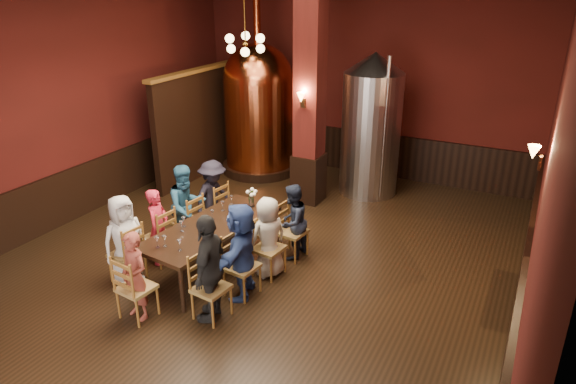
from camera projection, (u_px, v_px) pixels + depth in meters
The scene contains 41 objects.
room at pixel (248, 130), 7.54m from camera, with size 10.00×10.02×4.50m.
wainscot_right at pixel (518, 302), 6.54m from camera, with size 0.08×9.90×1.00m, color black.
wainscot_back at pixel (358, 151), 12.29m from camera, with size 7.90×0.08×1.00m, color black.
wainscot_left at pixel (75, 193), 9.88m from camera, with size 0.08×9.90×1.00m, color black.
column at pixel (310, 93), 9.97m from camera, with size 0.58×0.58×4.50m, color #4B1210.
partition at pixel (203, 124), 11.92m from camera, with size 0.22×3.50×2.40m, color black.
pendant_cluster at pixel (245, 44), 10.35m from camera, with size 0.90×0.90×1.70m, color #A57226, non-canonical shape.
sconce_wall at pixel (541, 157), 6.57m from camera, with size 0.20×0.20×0.36m, color black, non-canonical shape.
sconce_column at pixel (303, 99), 9.74m from camera, with size 0.20×0.20×0.36m, color black, non-canonical shape.
dining_table at pixel (212, 229), 8.02m from camera, with size 1.26×2.50×0.75m.
chair_0 at pixel (126, 253), 7.78m from camera, with size 0.46×0.46×0.92m, color brown, non-canonical shape.
person_0 at pixel (125, 239), 7.68m from camera, with size 0.69×0.45×1.40m, color silver.
chair_1 at pixel (159, 236), 8.29m from camera, with size 0.46×0.46×0.92m, color brown, non-canonical shape.
person_1 at pixel (158, 226), 8.22m from camera, with size 0.47×0.31×1.28m, color #B81F35.
chair_2 at pixel (188, 222), 8.80m from camera, with size 0.46×0.46×0.92m, color brown, non-canonical shape.
person_2 at pixel (187, 207), 8.69m from camera, with size 0.72×0.35×1.48m, color navy.
chair_3 at pixel (214, 208), 9.31m from camera, with size 0.46×0.46×0.92m, color brown, non-canonical shape.
person_3 at pixel (213, 197), 9.23m from camera, with size 0.88×0.51×1.37m, color black.
chair_4 at pixel (211, 288), 6.91m from camera, with size 0.46×0.46×0.92m, color brown, non-canonical shape.
person_4 at pixel (210, 268), 6.79m from camera, with size 0.91×0.38×1.55m, color black.
chair_5 at pixel (242, 266), 7.42m from camera, with size 0.46×0.46×0.92m, color brown, non-canonical shape.
person_5 at pixel (241, 250), 7.32m from camera, with size 1.34×0.43×1.45m, color #2F488D.
chair_6 at pixel (269, 248), 7.93m from camera, with size 0.46×0.46×0.92m, color brown, non-canonical shape.
person_6 at pixel (268, 237), 7.86m from camera, with size 0.63×0.41×1.30m, color beige.
chair_7 at pixel (292, 232), 8.45m from camera, with size 0.46×0.46×0.92m, color brown, non-canonical shape.
person_7 at pixel (292, 222), 8.38m from camera, with size 0.62×0.31×1.28m, color #1B2236.
chair_8 at pixel (136, 287), 6.92m from camera, with size 0.46×0.46×0.92m, color brown, non-canonical shape.
person_8 at pixel (135, 276), 6.85m from camera, with size 0.46×0.30×1.27m, color brown.
copper_kettle at pixel (259, 107), 11.90m from camera, with size 2.01×2.01×4.25m.
steel_vessel at pixel (371, 125), 10.69m from camera, with size 1.58×1.58×2.98m.
rose_vase at pixel (251, 195), 8.60m from camera, with size 0.19×0.19×0.33m.
wine_glass_0 at pixel (231, 210), 8.34m from camera, with size 0.07×0.07×0.17m, color white, non-canonical shape.
wine_glass_1 at pixel (212, 215), 8.16m from camera, with size 0.07×0.07×0.17m, color white, non-canonical shape.
wine_glass_2 at pixel (157, 242), 7.32m from camera, with size 0.07×0.07×0.17m, color white, non-canonical shape.
wine_glass_3 at pixel (231, 200), 8.71m from camera, with size 0.07×0.07×0.17m, color white, non-canonical shape.
wine_glass_4 at pixel (223, 206), 8.48m from camera, with size 0.07×0.07×0.17m, color white, non-canonical shape.
wine_glass_5 at pixel (165, 241), 7.35m from camera, with size 0.07×0.07×0.17m, color white, non-canonical shape.
wine_glass_6 at pixel (184, 222), 7.93m from camera, with size 0.07×0.07×0.17m, color white, non-canonical shape.
wine_glass_7 at pixel (180, 245), 7.24m from camera, with size 0.07×0.07×0.17m, color white, non-canonical shape.
wine_glass_8 at pixel (182, 226), 7.79m from camera, with size 0.07×0.07×0.17m, color white, non-canonical shape.
wine_glass_9 at pixel (212, 227), 7.78m from camera, with size 0.07×0.07×0.17m, color white, non-canonical shape.
Camera 1 is at (3.86, -6.24, 4.31)m, focal length 32.00 mm.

